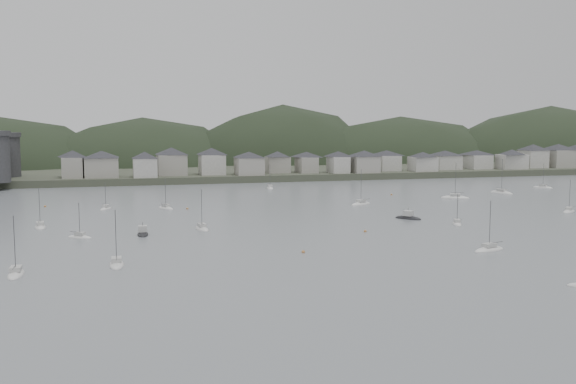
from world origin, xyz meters
name	(u,v)px	position (x,y,z in m)	size (l,w,h in m)	color
ground	(401,270)	(0.00, 0.00, 0.00)	(900.00, 900.00, 0.00)	slate
far_shore_land	(195,163)	(0.00, 295.00, 1.50)	(900.00, 250.00, 3.00)	#383D2D
forested_ridge	(209,187)	(4.83, 269.40, -11.28)	(851.55, 103.94, 102.57)	black
waterfront_town	(331,160)	(50.59, 183.34, 8.66)	(451.48, 28.46, 12.92)	#A09D92
sailboat_lead	(455,198)	(65.03, 94.54, 0.17)	(9.89, 7.47, 13.15)	silver
moored_fleet	(319,219)	(4.12, 59.24, 0.18)	(238.33, 172.03, 13.59)	silver
motor_launch_near	(408,218)	(28.03, 54.88, 0.29)	(6.82, 7.59, 3.81)	black
motor_launch_far	(143,234)	(-41.92, 48.02, 0.30)	(2.80, 6.95, 3.65)	black
mooring_buoys	(312,221)	(1.50, 56.55, 0.15)	(182.85, 113.17, 0.70)	#BC7C3E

